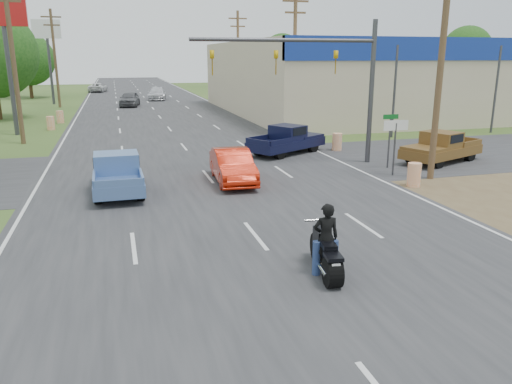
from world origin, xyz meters
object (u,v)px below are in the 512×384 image
object	(u,v)px
red_convertible	(233,166)
rider	(326,242)
motorcycle	(326,256)
blue_pickup	(117,172)
distant_car_white	(98,88)
distant_car_silver	(157,94)
brown_pickup	(440,147)
distant_car_grey	(130,99)
navy_pickup	(288,139)

from	to	relation	value
red_convertible	rider	bearing A→B (deg)	-86.47
motorcycle	blue_pickup	distance (m)	10.81
blue_pickup	distant_car_white	bearing A→B (deg)	91.10
red_convertible	distant_car_silver	distance (m)	44.14
motorcycle	distant_car_silver	distance (m)	54.06
distant_car_white	brown_pickup	bearing A→B (deg)	116.10
motorcycle	rider	size ratio (longest dim) A/B	1.36
motorcycle	distant_car_grey	world-z (taller)	distant_car_grey
rider	blue_pickup	xyz separation A→B (m)	(-4.85, 9.59, -0.07)
rider	navy_pickup	size ratio (longest dim) A/B	0.35
red_convertible	motorcycle	world-z (taller)	red_convertible
brown_pickup	distant_car_silver	bearing A→B (deg)	-8.30
blue_pickup	brown_pickup	bearing A→B (deg)	4.37
red_convertible	distant_car_grey	size ratio (longest dim) A/B	0.91
distant_car_grey	distant_car_white	bearing A→B (deg)	107.96
distant_car_white	blue_pickup	bearing A→B (deg)	101.22
red_convertible	distant_car_white	world-z (taller)	red_convertible
red_convertible	brown_pickup	size ratio (longest dim) A/B	0.84
motorcycle	navy_pickup	distance (m)	16.20
motorcycle	brown_pickup	world-z (taller)	brown_pickup
navy_pickup	distant_car_white	size ratio (longest dim) A/B	1.03
motorcycle	distant_car_white	xyz separation A→B (m)	(-7.04, 70.84, 0.15)
distant_car_white	distant_car_grey	bearing A→B (deg)	108.16
distant_car_grey	distant_car_silver	distance (m)	8.68
blue_pickup	distant_car_grey	distance (m)	36.54
navy_pickup	blue_pickup	bearing A→B (deg)	-88.35
distant_car_grey	distant_car_silver	size ratio (longest dim) A/B	0.91
navy_pickup	brown_pickup	world-z (taller)	navy_pickup
brown_pickup	distant_car_silver	world-z (taller)	brown_pickup
red_convertible	rider	world-z (taller)	rider
navy_pickup	distant_car_white	bearing A→B (deg)	160.83
red_convertible	distant_car_grey	bearing A→B (deg)	98.07
brown_pickup	distant_car_grey	size ratio (longest dim) A/B	1.08
rider	navy_pickup	xyz separation A→B (m)	(4.42, 15.51, -0.07)
blue_pickup	navy_pickup	bearing A→B (deg)	31.60
brown_pickup	distant_car_white	world-z (taller)	brown_pickup
motorcycle	blue_pickup	bearing A→B (deg)	124.65
distant_car_silver	brown_pickup	bearing A→B (deg)	-68.63
motorcycle	distant_car_grey	size ratio (longest dim) A/B	0.50
motorcycle	distant_car_grey	bearing A→B (deg)	101.89
navy_pickup	rider	bearing A→B (deg)	-46.81
red_convertible	motorcycle	bearing A→B (deg)	-86.53
distant_car_grey	brown_pickup	bearing A→B (deg)	-58.85
rider	brown_pickup	distance (m)	15.70
rider	navy_pickup	distance (m)	16.13
navy_pickup	motorcycle	bearing A→B (deg)	-46.77
distant_car_white	rider	bearing A→B (deg)	104.86
red_convertible	distant_car_grey	xyz separation A→B (m)	(-3.08, 36.24, 0.10)
motorcycle	rider	xyz separation A→B (m)	(0.01, 0.07, 0.34)
motorcycle	brown_pickup	bearing A→B (deg)	53.03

